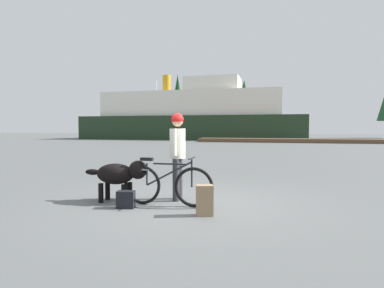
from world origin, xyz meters
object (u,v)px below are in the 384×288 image
Objects in this scene: person_cyclist at (178,147)px; handbag_pannier at (126,199)px; sailboat_moored at (157,135)px; ferry_boat at (192,117)px; dog at (120,174)px; backpack at (205,200)px; bicycle at (167,185)px.

handbag_pannier is (-0.72, -0.89, -0.92)m from person_cyclist.
handbag_pannier is 43.22m from sailboat_moored.
ferry_boat reaches higher than handbag_pannier.
person_cyclist reaches higher than dog.
dog is 42.71m from sailboat_moored.
backpack is at bearing -75.38° from ferry_boat.
sailboat_moored reaches higher than person_cyclist.
sailboat_moored is (-6.51, 3.69, -2.54)m from ferry_boat.
person_cyclist is 1.33× the size of dog.
ferry_boat reaches higher than dog.
backpack is 38.44m from ferry_boat.
ferry_boat is 3.42× the size of sailboat_moored.
person_cyclist is 1.54m from backpack.
ferry_boat reaches higher than person_cyclist.
bicycle is 0.21× the size of sailboat_moored.
person_cyclist is 42.64m from sailboat_moored.
bicycle is at bearing -76.42° from ferry_boat.
sailboat_moored is (-15.34, 40.28, 0.09)m from bicycle.
handbag_pannier is at bearing -77.54° from ferry_boat.
sailboat_moored is at bearing 110.85° from bicycle.
bicycle is at bearing -2.93° from dog.
bicycle is 37.73m from ferry_boat.
handbag_pannier is 0.01× the size of ferry_boat.
backpack is 43.89m from sailboat_moored.
ferry_boat is 7.90m from sailboat_moored.
backpack is at bearing -52.71° from person_cyclist.
bicycle is 3.45× the size of backpack.
handbag_pannier is (-1.51, 0.14, -0.10)m from backpack.
sailboat_moored is (-15.40, 39.76, -0.59)m from person_cyclist.
backpack is 0.02× the size of ferry_boat.
person_cyclist is 1.27m from dog.
bicycle is at bearing 28.95° from handbag_pannier.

